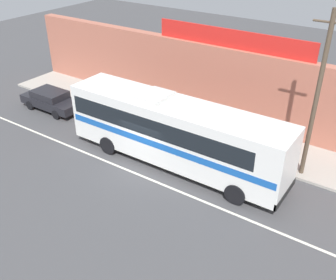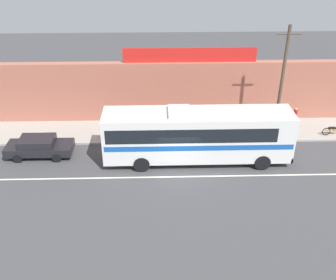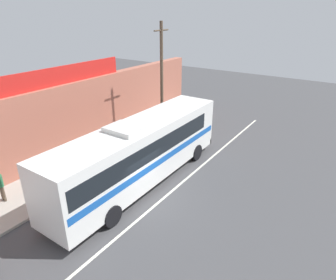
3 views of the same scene
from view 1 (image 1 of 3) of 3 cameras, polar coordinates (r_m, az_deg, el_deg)
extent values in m
plane|color=#444447|center=(20.98, -3.73, -3.74)|extent=(70.00, 70.00, 0.00)
cube|color=#A8A399|center=(24.64, 3.65, 1.96)|extent=(30.00, 3.60, 0.14)
cube|color=#B26651|center=(25.38, 6.36, 8.50)|extent=(30.00, 0.70, 4.80)
cube|color=red|center=(23.95, 9.36, 14.42)|extent=(10.05, 0.12, 1.10)
cube|color=silver|center=(20.47, -5.10, -4.75)|extent=(30.00, 0.14, 0.01)
cube|color=white|center=(20.05, 1.01, 1.27)|extent=(12.19, 2.51, 3.10)
cube|color=black|center=(20.03, -0.14, 3.02)|extent=(10.73, 2.53, 0.96)
cube|color=#1956B2|center=(20.20, 1.00, 0.52)|extent=(11.95, 2.53, 0.36)
cube|color=black|center=(17.72, 17.65, -2.85)|extent=(0.04, 2.26, 1.40)
cube|color=black|center=(18.73, 16.77, -7.52)|extent=(0.12, 2.51, 0.36)
cube|color=silver|center=(19.94, -1.89, 6.43)|extent=(1.40, 1.76, 0.24)
cylinder|color=black|center=(20.15, 12.75, -4.32)|extent=(1.04, 0.32, 1.04)
cylinder|color=black|center=(18.36, 9.88, -7.77)|extent=(1.04, 0.32, 1.04)
cylinder|color=black|center=(23.50, -4.92, 1.67)|extent=(1.04, 0.32, 1.04)
cylinder|color=black|center=(21.99, -8.70, -0.73)|extent=(1.04, 0.32, 1.04)
cube|color=black|center=(27.87, -16.66, 5.42)|extent=(4.47, 1.77, 0.56)
cube|color=black|center=(27.75, -16.95, 6.43)|extent=(2.32, 1.59, 0.48)
cube|color=black|center=(27.14, -15.75, 6.00)|extent=(0.21, 1.48, 0.34)
cylinder|color=black|center=(27.56, -13.51, 4.89)|extent=(0.62, 0.20, 0.62)
cylinder|color=black|center=(26.60, -16.08, 3.58)|extent=(0.62, 0.20, 0.62)
cylinder|color=black|center=(29.41, -17.01, 6.02)|extent=(0.62, 0.20, 0.62)
cylinder|color=black|center=(28.51, -19.52, 4.81)|extent=(0.62, 0.20, 0.62)
cylinder|color=brown|center=(19.38, 20.89, 5.58)|extent=(0.22, 0.22, 8.22)
cylinder|color=brown|center=(18.33, 22.93, 15.57)|extent=(1.60, 0.10, 0.10)
torus|color=black|center=(21.37, 17.28, -3.07)|extent=(0.62, 0.06, 0.62)
torus|color=black|center=(21.66, 14.22, -2.11)|extent=(0.62, 0.06, 0.62)
cylinder|color=silver|center=(21.23, 17.20, -2.33)|extent=(0.34, 0.04, 0.65)
cylinder|color=silver|center=(21.09, 17.07, -1.52)|extent=(0.03, 0.56, 0.03)
ellipsoid|color=orange|center=(21.40, 15.96, -2.23)|extent=(0.56, 0.22, 0.34)
cube|color=black|center=(21.41, 15.29, -1.74)|extent=(0.52, 0.20, 0.10)
ellipsoid|color=orange|center=(21.57, 14.41, -1.84)|extent=(0.36, 0.14, 0.16)
cylinder|color=brown|center=(26.95, -3.33, 5.70)|extent=(0.13, 0.13, 0.83)
cylinder|color=brown|center=(26.82, -3.57, 5.57)|extent=(0.13, 0.13, 0.83)
cylinder|color=#2D7A4C|center=(26.60, -3.50, 7.07)|extent=(0.30, 0.30, 0.63)
sphere|color=tan|center=(26.42, -3.53, 7.98)|extent=(0.23, 0.23, 0.23)
cylinder|color=#2D7A4C|center=(26.73, -3.24, 7.27)|extent=(0.08, 0.08, 0.58)
cylinder|color=#2D7A4C|center=(26.44, -3.76, 6.99)|extent=(0.08, 0.08, 0.58)
camera|label=2|loc=(14.59, -93.40, 10.30)|focal=41.97mm
camera|label=3|loc=(21.61, -42.75, 15.67)|focal=31.59mm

